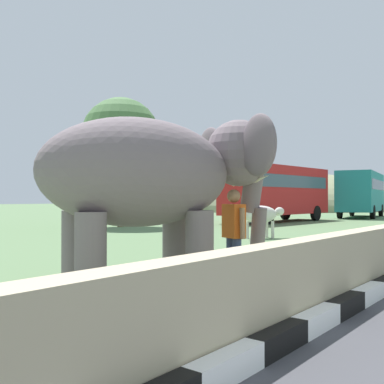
{
  "coord_description": "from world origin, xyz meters",
  "views": [
    {
      "loc": [
        -3.83,
        1.32,
        1.5
      ],
      "look_at": [
        1.67,
        5.76,
        1.6
      ],
      "focal_mm": 42.07,
      "sensor_mm": 36.0,
      "label": 1
    }
  ],
  "objects_px": {
    "bus_red": "(277,189)",
    "elephant": "(159,175)",
    "cow_near": "(261,215)",
    "bus_teal": "(361,191)",
    "person_handler": "(234,232)"
  },
  "relations": [
    {
      "from": "elephant",
      "to": "bus_teal",
      "type": "xyz_separation_m",
      "value": [
        30.86,
        6.97,
        0.22
      ]
    },
    {
      "from": "person_handler",
      "to": "bus_red",
      "type": "xyz_separation_m",
      "value": [
        19.26,
        9.44,
        1.16
      ]
    },
    {
      "from": "bus_red",
      "to": "bus_teal",
      "type": "height_order",
      "value": "same"
    },
    {
      "from": "bus_red",
      "to": "cow_near",
      "type": "height_order",
      "value": "bus_red"
    },
    {
      "from": "bus_red",
      "to": "elephant",
      "type": "bearing_deg",
      "value": -156.64
    },
    {
      "from": "person_handler",
      "to": "bus_red",
      "type": "relative_size",
      "value": 0.17
    },
    {
      "from": "cow_near",
      "to": "elephant",
      "type": "bearing_deg",
      "value": -158.92
    },
    {
      "from": "elephant",
      "to": "bus_red",
      "type": "height_order",
      "value": "bus_red"
    },
    {
      "from": "bus_red",
      "to": "cow_near",
      "type": "distance_m",
      "value": 12.24
    },
    {
      "from": "elephant",
      "to": "bus_teal",
      "type": "distance_m",
      "value": 31.64
    },
    {
      "from": "person_handler",
      "to": "cow_near",
      "type": "distance_m",
      "value": 9.27
    },
    {
      "from": "person_handler",
      "to": "bus_teal",
      "type": "relative_size",
      "value": 0.18
    },
    {
      "from": "elephant",
      "to": "person_handler",
      "type": "xyz_separation_m",
      "value": [
        1.24,
        -0.59,
        -0.94
      ]
    },
    {
      "from": "person_handler",
      "to": "bus_teal",
      "type": "distance_m",
      "value": 30.59
    },
    {
      "from": "elephant",
      "to": "bus_teal",
      "type": "relative_size",
      "value": 0.45
    }
  ]
}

